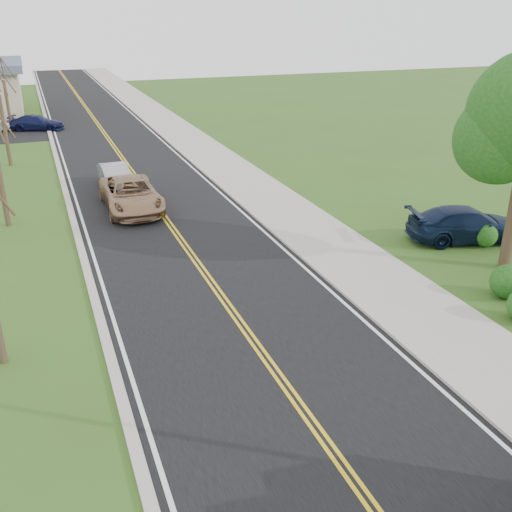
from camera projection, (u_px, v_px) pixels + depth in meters
road at (109, 139)px, 44.19m from camera, size 8.00×120.00×0.01m
curb_right at (161, 135)px, 45.54m from camera, size 0.30×120.00×0.12m
sidewalk_right at (183, 133)px, 46.12m from camera, size 3.20×120.00×0.10m
curb_left at (52, 143)px, 42.80m from camera, size 0.30×120.00×0.10m
bare_tree_c at (3, 122)px, 35.64m from camera, size 2.04×2.39×6.42m
bare_tree_d at (7, 100)px, 46.00m from camera, size 1.88×2.20×5.91m
suv_champagne at (131, 195)px, 28.25m from camera, size 2.61×5.63×1.56m
sedan_silver at (116, 177)px, 31.61m from camera, size 1.58×4.14×1.35m
pickup_navy at (467, 224)px, 24.46m from camera, size 5.43×3.26×1.47m
lot_car_navy at (37, 123)px, 47.27m from camera, size 4.61×2.98×1.24m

